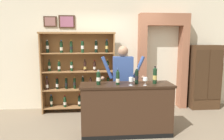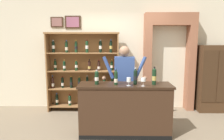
{
  "view_description": "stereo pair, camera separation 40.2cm",
  "coord_description": "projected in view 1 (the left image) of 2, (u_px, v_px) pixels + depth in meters",
  "views": [
    {
      "loc": [
        -0.42,
        -3.68,
        1.75
      ],
      "look_at": [
        -0.08,
        0.29,
        1.18
      ],
      "focal_mm": 32.95,
      "sensor_mm": 36.0,
      "label": 1
    },
    {
      "loc": [
        -0.02,
        -3.69,
        1.75
      ],
      "look_at": [
        -0.08,
        0.29,
        1.18
      ],
      "focal_mm": 32.95,
      "sensor_mm": 36.0,
      "label": 2
    }
  ],
  "objects": [
    {
      "name": "archway_doorway",
      "position": [
        162.0,
        56.0,
        5.36
      ],
      "size": [
        1.26,
        0.45,
        2.42
      ],
      "color": "#935B42",
      "rests_on": "ground"
    },
    {
      "name": "tasting_counter",
      "position": [
        126.0,
        109.0,
        3.85
      ],
      "size": [
        1.71,
        0.53,
        0.96
      ],
      "color": "#382316",
      "rests_on": "ground"
    },
    {
      "name": "wine_shelf",
      "position": [
        78.0,
        70.0,
        5.03
      ],
      "size": [
        1.79,
        0.32,
        1.95
      ],
      "color": "olive",
      "rests_on": "ground"
    },
    {
      "name": "tasting_bottle_chianti",
      "position": [
        155.0,
        75.0,
        3.79
      ],
      "size": [
        0.07,
        0.07,
        0.33
      ],
      "color": "black",
      "rests_on": "tasting_counter"
    },
    {
      "name": "tasting_bottle_brunello",
      "position": [
        118.0,
        77.0,
        3.72
      ],
      "size": [
        0.07,
        0.07,
        0.3
      ],
      "color": "black",
      "rests_on": "tasting_counter"
    },
    {
      "name": "ground_plane",
      "position": [
        118.0,
        134.0,
        3.91
      ],
      "size": [
        14.0,
        14.0,
        0.02
      ],
      "primitive_type": "cube",
      "color": "#7A6B56"
    },
    {
      "name": "wine_glass_center",
      "position": [
        131.0,
        80.0,
        3.65
      ],
      "size": [
        0.08,
        0.08,
        0.15
      ],
      "color": "silver",
      "rests_on": "tasting_counter"
    },
    {
      "name": "wine_glass_right",
      "position": [
        145.0,
        79.0,
        3.64
      ],
      "size": [
        0.08,
        0.08,
        0.15
      ],
      "color": "silver",
      "rests_on": "tasting_counter"
    },
    {
      "name": "side_cabinet",
      "position": [
        204.0,
        77.0,
        5.31
      ],
      "size": [
        0.74,
        0.41,
        1.64
      ],
      "color": "#422B19",
      "rests_on": "ground"
    },
    {
      "name": "tasting_bottle_grappa",
      "position": [
        137.0,
        76.0,
        3.76
      ],
      "size": [
        0.07,
        0.07,
        0.31
      ],
      "color": "black",
      "rests_on": "tasting_counter"
    },
    {
      "name": "back_wall",
      "position": [
        111.0,
        47.0,
        5.35
      ],
      "size": [
        12.0,
        0.19,
        3.18
      ],
      "color": "beige",
      "rests_on": "ground"
    },
    {
      "name": "shopkeeper",
      "position": [
        123.0,
        76.0,
        4.33
      ],
      "size": [
        0.94,
        0.22,
        1.64
      ],
      "color": "#2D3347",
      "rests_on": "ground"
    },
    {
      "name": "tasting_bottle_bianco",
      "position": [
        98.0,
        78.0,
        3.7
      ],
      "size": [
        0.07,
        0.07,
        0.27
      ],
      "color": "black",
      "rests_on": "tasting_counter"
    }
  ]
}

